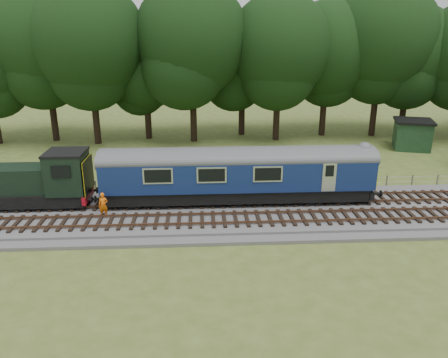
{
  "coord_description": "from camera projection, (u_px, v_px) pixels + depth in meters",
  "views": [
    {
      "loc": [
        -4.23,
        -26.3,
        11.46
      ],
      "look_at": [
        -2.67,
        1.4,
        2.0
      ],
      "focal_mm": 35.0,
      "sensor_mm": 36.0,
      "label": 1
    }
  ],
  "objects": [
    {
      "name": "tree_line",
      "position": [
        237.0,
        137.0,
        49.57
      ],
      "size": [
        70.0,
        8.0,
        18.0
      ],
      "primitive_type": null,
      "color": "black",
      "rests_on": "ground"
    },
    {
      "name": "shunter_loco",
      "position": [
        27.0,
        183.0,
        28.63
      ],
      "size": [
        8.92,
        2.6,
        3.38
      ],
      "color": "black",
      "rests_on": "ground"
    },
    {
      "name": "ground",
      "position": [
        266.0,
        214.0,
        28.78
      ],
      "size": [
        120.0,
        120.0,
        0.0
      ],
      "primitive_type": "plane",
      "color": "#4D5A21",
      "rests_on": "ground"
    },
    {
      "name": "ballast",
      "position": [
        266.0,
        211.0,
        28.72
      ],
      "size": [
        70.0,
        7.0,
        0.35
      ],
      "primitive_type": "cube",
      "color": "#4C4C4F",
      "rests_on": "ground"
    },
    {
      "name": "shed",
      "position": [
        412.0,
        134.0,
        44.16
      ],
      "size": [
        4.57,
        4.57,
        2.98
      ],
      "rotation": [
        0.0,
        0.0,
        -0.31
      ],
      "color": "#173320",
      "rests_on": "ground"
    },
    {
      "name": "fence",
      "position": [
        257.0,
        190.0,
        33.03
      ],
      "size": [
        64.0,
        0.12,
        1.0
      ],
      "primitive_type": null,
      "color": "#6B6054",
      "rests_on": "ground"
    },
    {
      "name": "worker",
      "position": [
        103.0,
        205.0,
        27.23
      ],
      "size": [
        0.58,
        0.39,
        1.58
      ],
      "primitive_type": "imported",
      "rotation": [
        0.0,
        0.0,
        -0.02
      ],
      "color": "orange",
      "rests_on": "ballast"
    },
    {
      "name": "track_north",
      "position": [
        263.0,
        200.0,
        29.97
      ],
      "size": [
        67.2,
        2.4,
        0.21
      ],
      "color": "black",
      "rests_on": "ballast"
    },
    {
      "name": "dmu_railcar",
      "position": [
        238.0,
        170.0,
        29.17
      ],
      "size": [
        18.05,
        2.86,
        3.88
      ],
      "color": "black",
      "rests_on": "ground"
    },
    {
      "name": "track_south",
      "position": [
        269.0,
        218.0,
        27.13
      ],
      "size": [
        67.2,
        2.4,
        0.21
      ],
      "color": "black",
      "rests_on": "ballast"
    }
  ]
}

